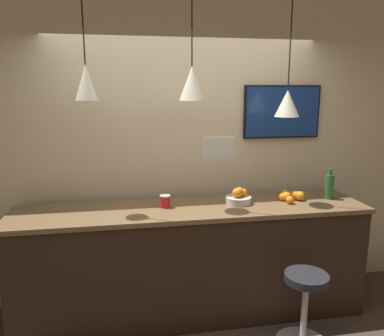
% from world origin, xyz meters
% --- Properties ---
extents(back_wall, '(8.00, 0.06, 2.90)m').
position_xyz_m(back_wall, '(0.00, 1.17, 1.45)').
color(back_wall, beige).
rests_on(back_wall, ground_plane).
extents(service_counter, '(3.10, 0.67, 1.02)m').
position_xyz_m(service_counter, '(0.00, 0.73, 0.51)').
color(service_counter, black).
rests_on(service_counter, ground_plane).
extents(bar_stool, '(0.43, 0.43, 0.62)m').
position_xyz_m(bar_stool, '(0.80, 0.11, 0.39)').
color(bar_stool, '#B7B7BC').
rests_on(bar_stool, ground_plane).
extents(fruit_bowl, '(0.23, 0.23, 0.15)m').
position_xyz_m(fruit_bowl, '(0.43, 0.76, 1.09)').
color(fruit_bowl, beige).
rests_on(fruit_bowl, service_counter).
extents(orange_pile, '(0.25, 0.28, 0.09)m').
position_xyz_m(orange_pile, '(0.95, 0.77, 1.06)').
color(orange_pile, orange).
rests_on(orange_pile, service_counter).
extents(juice_bottle, '(0.08, 0.08, 0.29)m').
position_xyz_m(juice_bottle, '(1.32, 0.76, 1.15)').
color(juice_bottle, '#286B33').
rests_on(juice_bottle, service_counter).
extents(spread_jar, '(0.09, 0.09, 0.11)m').
position_xyz_m(spread_jar, '(-0.23, 0.76, 1.08)').
color(spread_jar, red).
rests_on(spread_jar, service_counter).
extents(pendant_lamp_left, '(0.18, 0.18, 0.85)m').
position_xyz_m(pendant_lamp_left, '(-0.84, 0.73, 2.09)').
color(pendant_lamp_left, black).
extents(pendant_lamp_middle, '(0.21, 0.21, 0.86)m').
position_xyz_m(pendant_lamp_middle, '(0.00, 0.73, 2.08)').
color(pendant_lamp_middle, black).
extents(pendant_lamp_right, '(0.21, 0.21, 1.00)m').
position_xyz_m(pendant_lamp_right, '(0.84, 0.73, 1.92)').
color(pendant_lamp_right, black).
extents(mounted_tv, '(0.77, 0.04, 0.51)m').
position_xyz_m(mounted_tv, '(0.96, 1.12, 1.82)').
color(mounted_tv, black).
extents(hanging_menu_board, '(0.24, 0.01, 0.17)m').
position_xyz_m(hanging_menu_board, '(0.17, 0.47, 1.58)').
color(hanging_menu_board, white).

